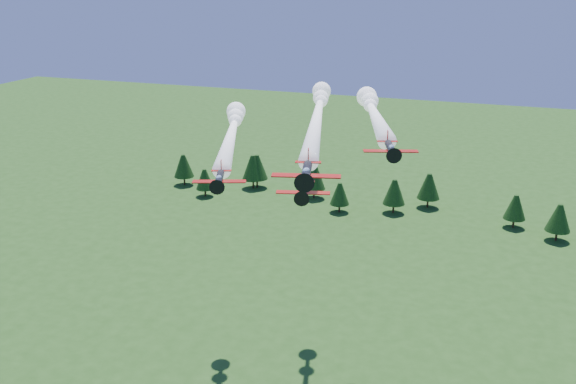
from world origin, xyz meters
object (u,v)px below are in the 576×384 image
(plane_lead, at_px, (318,114))
(plane_right, at_px, (373,112))
(plane_slot, at_px, (303,190))
(plane_left, at_px, (232,131))

(plane_lead, distance_m, plane_right, 9.30)
(plane_slot, bearing_deg, plane_left, 124.66)
(plane_left, bearing_deg, plane_right, -8.58)
(plane_left, relative_size, plane_slot, 5.22)
(plane_lead, xyz_separation_m, plane_slot, (3.66, -18.80, -7.02))
(plane_lead, bearing_deg, plane_left, 179.41)
(plane_left, distance_m, plane_right, 24.24)
(plane_lead, xyz_separation_m, plane_left, (-14.22, -3.55, -3.33))
(plane_left, distance_m, plane_slot, 23.79)
(plane_right, xyz_separation_m, plane_slot, (-5.51, -20.20, -7.73))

